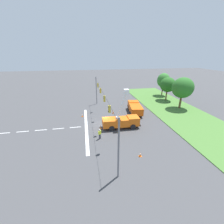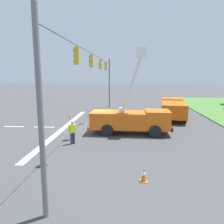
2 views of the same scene
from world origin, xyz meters
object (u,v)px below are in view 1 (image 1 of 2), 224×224
(tree_west, at_px, (168,85))
(utility_truck_bucket_lift, at_px, (121,121))
(traffic_cone_mid_right, at_px, (113,112))
(traffic_cone_near_bucket, at_px, (140,154))
(traffic_cone_foreground_left, at_px, (136,120))
(road_worker, at_px, (100,133))
(traffic_cone_foreground_right, at_px, (82,115))
(traffic_cone_mid_left, at_px, (101,127))
(tree_centre, at_px, (183,88))
(tree_far_west, at_px, (163,80))
(utility_truck_support_near, at_px, (135,108))

(tree_west, distance_m, utility_truck_bucket_lift, 22.19)
(traffic_cone_mid_right, distance_m, traffic_cone_near_bucket, 15.57)
(traffic_cone_foreground_left, xyz_separation_m, traffic_cone_mid_right, (-5.05, -3.75, 0.09))
(traffic_cone_mid_right, bearing_deg, utility_truck_bucket_lift, 1.16)
(road_worker, xyz_separation_m, traffic_cone_foreground_right, (-9.55, -2.76, -0.68))
(traffic_cone_near_bucket, bearing_deg, traffic_cone_foreground_left, 163.59)
(traffic_cone_foreground_left, bearing_deg, traffic_cone_mid_left, -76.52)
(tree_centre, xyz_separation_m, traffic_cone_mid_left, (7.14, -20.44, -4.78))
(utility_truck_bucket_lift, xyz_separation_m, road_worker, (3.17, -4.27, -0.36))
(tree_west, height_order, traffic_cone_mid_left, tree_west)
(utility_truck_bucket_lift, distance_m, traffic_cone_near_bucket, 8.60)
(tree_far_west, relative_size, traffic_cone_near_bucket, 10.61)
(road_worker, bearing_deg, traffic_cone_near_bucket, 41.84)
(utility_truck_support_near, bearing_deg, tree_centre, 93.88)
(traffic_cone_mid_left, bearing_deg, utility_truck_support_near, 126.50)
(tree_far_west, bearing_deg, traffic_cone_mid_left, -49.06)
(traffic_cone_mid_right, bearing_deg, tree_west, 112.84)
(utility_truck_bucket_lift, bearing_deg, tree_far_west, 136.66)
(utility_truck_bucket_lift, height_order, road_worker, utility_truck_bucket_lift)
(utility_truck_support_near, relative_size, traffic_cone_mid_right, 8.51)
(tree_far_west, xyz_separation_m, road_worker, (22.44, -22.46, -3.83))
(utility_truck_support_near, relative_size, traffic_cone_foreground_right, 10.43)
(utility_truck_bucket_lift, distance_m, traffic_cone_mid_right, 7.10)
(traffic_cone_foreground_left, bearing_deg, road_worker, -56.79)
(utility_truck_bucket_lift, distance_m, traffic_cone_foreground_left, 4.26)
(utility_truck_bucket_lift, bearing_deg, traffic_cone_foreground_right, -132.18)
(tree_west, xyz_separation_m, road_worker, (17.34, -21.05, -3.53))
(tree_centre, relative_size, traffic_cone_foreground_left, 11.93)
(tree_centre, height_order, road_worker, tree_centre)
(traffic_cone_foreground_right, xyz_separation_m, traffic_cone_near_bucket, (14.89, 7.55, 0.01))
(utility_truck_bucket_lift, distance_m, traffic_cone_foreground_right, 9.55)
(traffic_cone_mid_right, bearing_deg, traffic_cone_near_bucket, 2.42)
(tree_centre, bearing_deg, road_worker, -63.29)
(traffic_cone_foreground_left, distance_m, traffic_cone_mid_left, 7.60)
(traffic_cone_foreground_right, distance_m, traffic_cone_mid_left, 6.96)
(traffic_cone_foreground_left, bearing_deg, traffic_cone_foreground_right, -112.38)
(utility_truck_support_near, bearing_deg, tree_west, 122.40)
(traffic_cone_foreground_left, bearing_deg, utility_truck_support_near, 165.51)
(utility_truck_support_near, distance_m, traffic_cone_foreground_right, 11.86)
(utility_truck_bucket_lift, bearing_deg, tree_centre, 113.84)
(traffic_cone_foreground_left, xyz_separation_m, traffic_cone_foreground_right, (-4.38, -10.65, 0.01))
(tree_far_west, distance_m, tree_west, 5.30)
(tree_centre, relative_size, utility_truck_support_near, 1.11)
(tree_west, xyz_separation_m, traffic_cone_near_bucket, (22.69, -16.26, -4.21))
(traffic_cone_foreground_right, bearing_deg, traffic_cone_mid_left, 27.92)
(utility_truck_support_near, height_order, traffic_cone_foreground_left, utility_truck_support_near)
(tree_far_west, height_order, traffic_cone_near_bucket, tree_far_west)
(tree_centre, bearing_deg, traffic_cone_foreground_right, -87.61)
(tree_centre, xyz_separation_m, utility_truck_bucket_lift, (7.36, -16.66, -3.77))
(utility_truck_support_near, xyz_separation_m, traffic_cone_foreground_right, (0.19, -11.83, -0.91))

